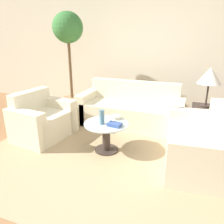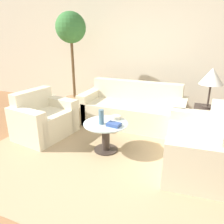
% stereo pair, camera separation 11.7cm
% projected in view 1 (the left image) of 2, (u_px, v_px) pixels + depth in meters
% --- Properties ---
extents(ground_plane, '(14.00, 14.00, 0.00)m').
position_uv_depth(ground_plane, '(88.00, 184.00, 2.64)').
color(ground_plane, '#8E603D').
extents(wall_back, '(10.00, 0.06, 2.60)m').
position_uv_depth(wall_back, '(146.00, 54.00, 4.90)').
color(wall_back, beige).
rests_on(wall_back, ground_plane).
extents(rug, '(3.56, 3.21, 0.01)m').
position_uv_depth(rug, '(106.00, 150.00, 3.41)').
color(rug, tan).
rests_on(rug, ground_plane).
extents(sofa_main, '(2.01, 0.79, 0.83)m').
position_uv_depth(sofa_main, '(131.00, 110.00, 4.33)').
color(sofa_main, beige).
rests_on(sofa_main, ground_plane).
extents(armchair, '(0.86, 1.06, 0.80)m').
position_uv_depth(armchair, '(42.00, 121.00, 3.80)').
color(armchair, beige).
rests_on(armchair, ground_plane).
extents(loveseat, '(0.86, 1.40, 0.81)m').
position_uv_depth(loveseat, '(201.00, 146.00, 2.95)').
color(loveseat, beige).
rests_on(loveseat, ground_plane).
extents(coffee_table, '(0.67, 0.67, 0.46)m').
position_uv_depth(coffee_table, '(106.00, 133.00, 3.31)').
color(coffee_table, '#332823').
rests_on(coffee_table, ground_plane).
extents(side_table, '(0.42, 0.42, 0.56)m').
position_uv_depth(side_table, '(203.00, 122.00, 3.78)').
color(side_table, '#332823').
rests_on(side_table, ground_plane).
extents(table_lamp, '(0.38, 0.38, 0.66)m').
position_uv_depth(table_lamp, '(210.00, 76.00, 3.52)').
color(table_lamp, '#332823').
rests_on(table_lamp, side_table).
extents(potted_plant, '(0.63, 0.63, 2.15)m').
position_uv_depth(potted_plant, '(69.00, 45.00, 4.56)').
color(potted_plant, '#93704C').
rests_on(potted_plant, ground_plane).
extents(vase, '(0.08, 0.08, 0.22)m').
position_uv_depth(vase, '(102.00, 117.00, 3.18)').
color(vase, slate).
rests_on(vase, coffee_table).
extents(bowl, '(0.15, 0.15, 0.05)m').
position_uv_depth(bowl, '(116.00, 117.00, 3.41)').
color(bowl, beige).
rests_on(bowl, coffee_table).
extents(book_stack, '(0.21, 0.16, 0.05)m').
position_uv_depth(book_stack, '(115.00, 125.00, 3.14)').
color(book_stack, '#334C8C').
rests_on(book_stack, coffee_table).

